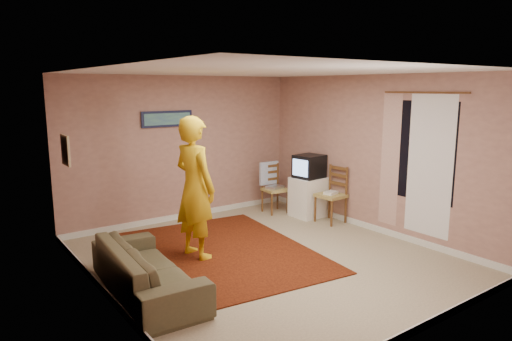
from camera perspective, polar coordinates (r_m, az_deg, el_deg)
ground at (r=6.61m, az=1.23°, el=-10.88°), size 5.00×5.00×0.00m
wall_back at (r=8.36m, az=-9.14°, el=2.72°), size 4.50×0.02×2.60m
wall_front at (r=4.57m, az=20.64°, el=-4.19°), size 4.50×0.02×2.60m
wall_left at (r=5.24m, az=-18.76°, el=-2.26°), size 0.02×5.00×2.60m
wall_right at (r=7.81m, az=14.57°, el=1.98°), size 0.02×5.00×2.60m
ceiling at (r=6.16m, az=1.33°, el=12.28°), size 4.50×5.00×0.02m
baseboard_back at (r=8.61m, az=-8.87°, el=-5.56°), size 4.50×0.02×0.10m
baseboard_front at (r=5.02m, az=19.59°, el=-18.12°), size 4.50×0.02×0.10m
baseboard_left at (r=5.64m, az=-17.90°, el=-14.75°), size 0.02×5.00×0.10m
baseboard_right at (r=8.07m, az=14.11°, el=-6.84°), size 0.02×5.00×0.10m
window at (r=7.25m, az=20.06°, el=2.25°), size 0.01×1.10×1.50m
curtain_sheer at (r=7.18m, az=20.89°, el=0.52°), size 0.01×0.75×2.10m
curtain_floral at (r=7.57m, az=16.41°, el=1.25°), size 0.01×0.35×2.10m
curtain_rod at (r=7.15m, az=20.30°, el=9.14°), size 0.02×1.40×0.02m
picture_back at (r=8.15m, az=-11.04°, el=6.35°), size 0.95×0.04×0.28m
picture_left at (r=6.73m, az=-22.69°, el=2.36°), size 0.04×0.38×0.42m
area_rug at (r=6.81m, az=-4.90°, el=-10.17°), size 2.90×3.46×0.02m
tv_cabinet at (r=8.61m, az=6.59°, el=-3.30°), size 0.58×0.53×0.74m
crt_tv at (r=8.49m, az=6.65°, el=0.52°), size 0.55×0.50×0.43m
chair_a at (r=8.77m, az=2.38°, el=-1.67°), size 0.45×0.43×0.50m
dvd_player at (r=8.78m, az=2.37°, el=-2.09°), size 0.35×0.27×0.05m
blue_throw at (r=8.88m, az=1.63°, el=-0.32°), size 0.42×0.05×0.44m
chair_b at (r=8.22m, az=9.35°, el=-2.24°), size 0.46×0.48×0.55m
game_console at (r=8.24m, az=9.34°, el=-2.77°), size 0.27×0.22×0.05m
sofa at (r=5.62m, az=-13.50°, el=-11.85°), size 0.92×2.08×0.59m
person at (r=6.44m, az=-7.65°, el=-2.16°), size 0.60×0.81×2.01m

